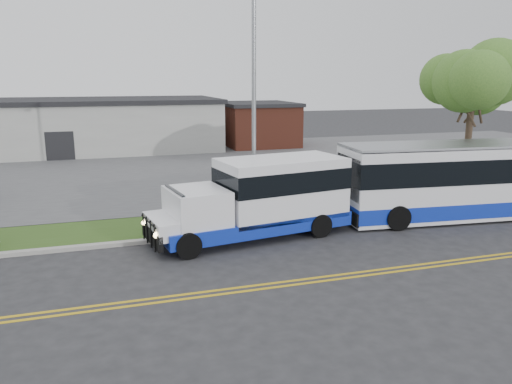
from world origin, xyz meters
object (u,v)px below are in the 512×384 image
object	(u,v)px
transit_bus	(473,180)
shuttle_bus	(264,195)
tree_east	(474,74)
streetlight_near	(254,98)

from	to	relation	value
transit_bus	shuttle_bus	bearing A→B (deg)	-175.32
shuttle_bus	transit_bus	world-z (taller)	transit_bus
transit_bus	tree_east	bearing A→B (deg)	61.78
shuttle_bus	transit_bus	distance (m)	9.66
streetlight_near	transit_bus	bearing A→B (deg)	-12.74
tree_east	shuttle_bus	xyz separation A→B (m)	(-11.25, -2.28, -4.60)
tree_east	shuttle_bus	distance (m)	12.37
tree_east	streetlight_near	world-z (taller)	streetlight_near
tree_east	transit_bus	distance (m)	5.38
streetlight_near	shuttle_bus	size ratio (longest dim) A/B	1.17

